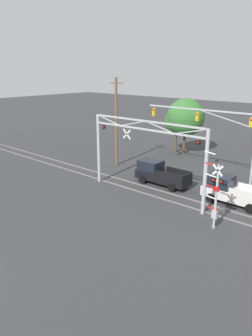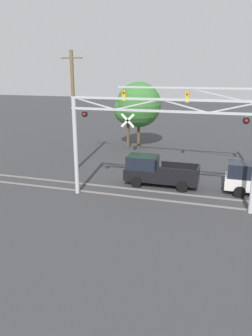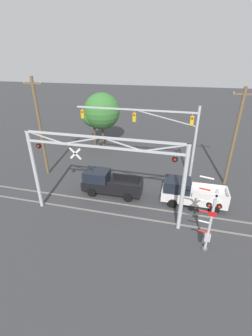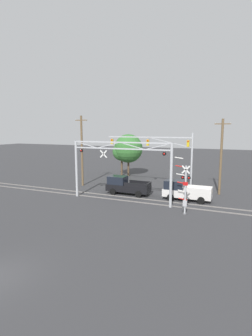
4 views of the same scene
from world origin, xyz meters
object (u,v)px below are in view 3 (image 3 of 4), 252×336
utility_pole_left (40,128)px  utility_pole_right (234,138)px  traffic_signal_span (164,129)px  pickup_truck_following (189,193)px  background_tree_beyond_span (94,115)px  crossing_signal_mast (209,223)px  pickup_truck_lead (108,183)px  crossing_gantry (103,167)px  background_tree_far_left_verge (102,111)px

utility_pole_left → utility_pole_right: utility_pole_left is taller
traffic_signal_span → utility_pole_left: (-11.74, -1.81, -0.17)m
pickup_truck_following → background_tree_beyond_span: background_tree_beyond_span is taller
utility_pole_right → background_tree_beyond_span: utility_pole_right is taller
crossing_signal_mast → background_tree_beyond_span: background_tree_beyond_span is taller
pickup_truck_lead → background_tree_beyond_span: (-5.66, 11.42, 3.05)m
crossing_gantry → crossing_signal_mast: (7.28, -1.67, -2.06)m
background_tree_beyond_span → pickup_truck_lead: bearing=-63.6°
background_tree_far_left_verge → traffic_signal_span: bearing=-41.4°
utility_pole_left → crossing_signal_mast: bearing=-24.2°
utility_pole_right → background_tree_beyond_span: size_ratio=1.60×
crossing_signal_mast → background_tree_far_left_verge: 20.94m
background_tree_far_left_verge → utility_pole_right: bearing=-26.2°
crossing_signal_mast → pickup_truck_lead: (-8.03, 4.88, -1.17)m
crossing_gantry → background_tree_beyond_span: (-6.42, 14.63, -0.18)m
crossing_signal_mast → utility_pole_right: bearing=75.1°
crossing_gantry → utility_pole_left: utility_pole_left is taller
utility_pole_right → background_tree_far_left_verge: bearing=153.8°
crossing_signal_mast → utility_pole_left: size_ratio=0.55×
pickup_truck_lead → pickup_truck_following: 7.02m
utility_pole_left → pickup_truck_lead: bearing=-15.6°
traffic_signal_span → crossing_gantry: bearing=-116.6°
utility_pole_right → crossing_gantry: bearing=-142.3°
crossing_gantry → utility_pole_left: size_ratio=1.19×
traffic_signal_span → utility_pole_right: (6.17, 0.42, -0.47)m
crossing_signal_mast → utility_pole_right: 9.81m
background_tree_beyond_span → pickup_truck_following: bearing=-41.8°
crossing_signal_mast → background_tree_beyond_span: (-13.69, 16.30, 1.88)m
pickup_truck_lead → background_tree_far_left_verge: bearing=111.3°
crossing_gantry → utility_pole_left: (-8.19, 5.28, 0.70)m
traffic_signal_span → background_tree_far_left_verge: (-8.85, 7.80, -0.51)m
crossing_gantry → crossing_signal_mast: bearing=-12.9°
traffic_signal_span → utility_pole_left: 11.88m
traffic_signal_span → background_tree_far_left_verge: bearing=138.6°
utility_pole_left → background_tree_beyond_span: size_ratio=1.70×
crossing_gantry → crossing_signal_mast: crossing_gantry is taller
pickup_truck_following → utility_pole_right: 6.54m
background_tree_beyond_span → background_tree_far_left_verge: background_tree_far_left_verge is taller
pickup_truck_following → background_tree_far_left_verge: (-11.57, 11.60, 3.59)m
traffic_signal_span → background_tree_beyond_span: size_ratio=2.03×
utility_pole_right → pickup_truck_following: bearing=-129.3°
crossing_signal_mast → utility_pole_left: bearing=155.8°
pickup_truck_lead → background_tree_beyond_span: bearing=116.4°
traffic_signal_span → background_tree_far_left_verge: traffic_signal_span is taller
utility_pole_right → background_tree_beyond_span: 17.64m
utility_pole_left → utility_pole_right: (17.90, 2.23, -0.30)m
pickup_truck_lead → utility_pole_left: 8.66m
crossing_gantry → background_tree_beyond_span: bearing=113.7°
utility_pole_left → background_tree_beyond_span: bearing=79.3°
crossing_signal_mast → background_tree_beyond_span: bearing=130.0°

